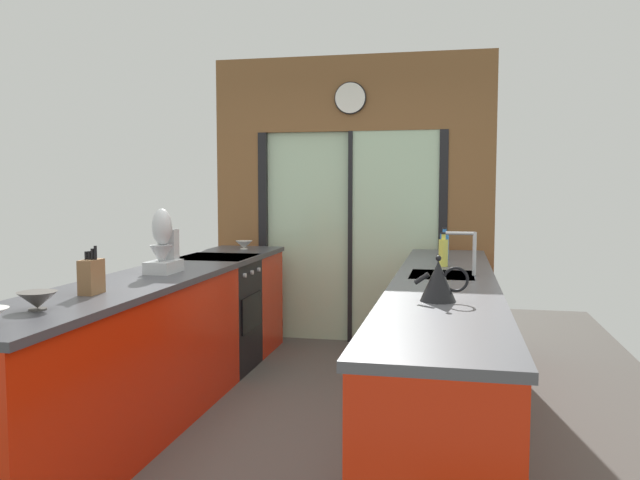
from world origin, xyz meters
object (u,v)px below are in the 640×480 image
at_px(oven_range, 217,313).
at_px(mixing_bowl_mid, 37,300).
at_px(knife_block, 91,276).
at_px(mixing_bowl_far, 244,245).
at_px(kettle, 439,281).
at_px(soap_bottle_near, 443,252).
at_px(stand_mixer, 163,248).
at_px(soap_bottle_far, 444,246).

distance_m(oven_range, mixing_bowl_mid, 2.34).
height_order(mixing_bowl_mid, knife_block, knife_block).
distance_m(mixing_bowl_far, kettle, 2.92).
bearing_deg(mixing_bowl_mid, soap_bottle_near, 48.50).
xyz_separation_m(mixing_bowl_mid, stand_mixer, (0.00, 1.29, 0.12)).
height_order(mixing_bowl_far, soap_bottle_near, soap_bottle_near).
distance_m(stand_mixer, soap_bottle_far, 2.11).
relative_size(mixing_bowl_far, stand_mixer, 0.37).
relative_size(knife_block, kettle, 0.96).
height_order(mixing_bowl_far, stand_mixer, stand_mixer).
xyz_separation_m(mixing_bowl_mid, mixing_bowl_far, (0.00, 2.92, -0.00)).
xyz_separation_m(mixing_bowl_far, soap_bottle_far, (1.78, -0.50, 0.07)).
distance_m(kettle, soap_bottle_near, 1.41).
relative_size(mixing_bowl_mid, soap_bottle_far, 0.71).
distance_m(mixing_bowl_mid, soap_bottle_near, 2.69).
height_order(mixing_bowl_mid, soap_bottle_far, soap_bottle_far).
relative_size(mixing_bowl_far, kettle, 0.58).
bearing_deg(mixing_bowl_mid, mixing_bowl_far, 90.00).
bearing_deg(soap_bottle_near, kettle, -89.91).
distance_m(oven_range, stand_mixer, 1.17).
xyz_separation_m(stand_mixer, soap_bottle_far, (1.78, 1.13, -0.05)).
xyz_separation_m(stand_mixer, kettle, (1.78, -0.69, -0.06)).
bearing_deg(oven_range, mixing_bowl_far, 88.33).
relative_size(knife_block, stand_mixer, 0.61).
relative_size(mixing_bowl_mid, knife_block, 0.70).
xyz_separation_m(mixing_bowl_mid, kettle, (1.78, 0.61, 0.06)).
bearing_deg(stand_mixer, mixing_bowl_far, 90.00).
bearing_deg(mixing_bowl_far, mixing_bowl_mid, -90.00).
xyz_separation_m(kettle, soap_bottle_far, (-0.00, 1.81, 0.01)).
distance_m(knife_block, soap_bottle_far, 2.66).
bearing_deg(soap_bottle_near, oven_range, 171.37).
xyz_separation_m(oven_range, soap_bottle_far, (1.80, 0.13, 0.57)).
height_order(oven_range, mixing_bowl_far, mixing_bowl_far).
relative_size(kettle, soap_bottle_far, 1.06).
distance_m(oven_range, kettle, 2.53).
bearing_deg(kettle, oven_range, 137.02).
relative_size(oven_range, stand_mixer, 2.19).
height_order(mixing_bowl_mid, soap_bottle_near, soap_bottle_near).
distance_m(stand_mixer, kettle, 1.91).
bearing_deg(kettle, mixing_bowl_far, 127.65).
height_order(knife_block, soap_bottle_near, knife_block).
bearing_deg(oven_range, mixing_bowl_mid, -89.54).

